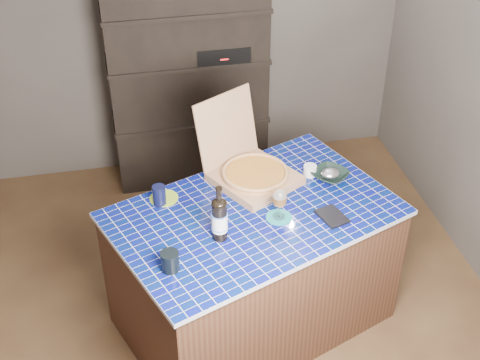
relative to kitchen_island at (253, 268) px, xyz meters
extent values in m
plane|color=brown|center=(-0.13, 0.20, -0.44)|extent=(3.50, 3.50, 0.00)
plane|color=#534E48|center=(-0.13, 1.95, 0.81)|extent=(3.50, 0.00, 3.50)
cube|color=black|center=(-0.13, 1.73, 0.46)|extent=(1.20, 0.40, 1.80)
cube|color=black|center=(0.12, 1.68, 0.69)|extent=(0.40, 0.32, 0.12)
cube|color=#4B2F1D|center=(0.00, 0.00, -0.02)|extent=(1.80, 1.47, 0.84)
cube|color=#051855|center=(0.00, 0.00, 0.42)|extent=(1.85, 1.52, 0.03)
cube|color=#AA7B57|center=(0.07, 0.28, 0.46)|extent=(0.60, 0.60, 0.05)
cube|color=#AA7B57|center=(-0.06, 0.51, 0.70)|extent=(0.43, 0.30, 0.43)
cylinder|color=#AC7847|center=(0.07, 0.28, 0.49)|extent=(0.40, 0.40, 0.01)
cylinder|color=maroon|center=(0.07, 0.28, 0.50)|extent=(0.35, 0.35, 0.01)
torus|color=#AC7847|center=(0.07, 0.28, 0.51)|extent=(0.41, 0.41, 0.02)
cylinder|color=black|center=(-0.23, -0.18, 0.55)|extent=(0.08, 0.08, 0.23)
ellipsoid|color=black|center=(-0.23, -0.18, 0.67)|extent=(0.08, 0.08, 0.05)
cylinder|color=black|center=(-0.23, -0.18, 0.73)|extent=(0.03, 0.03, 0.09)
cylinder|color=white|center=(-0.23, -0.18, 0.54)|extent=(0.09, 0.09, 0.11)
cylinder|color=#4072DB|center=(-0.23, -0.18, 0.51)|extent=(0.09, 0.09, 0.01)
cylinder|color=#4072DB|center=(-0.23, -0.18, 0.60)|extent=(0.09, 0.09, 0.01)
cylinder|color=#187E81|center=(0.13, -0.08, 0.44)|extent=(0.15, 0.15, 0.01)
cylinder|color=white|center=(0.13, -0.08, 0.44)|extent=(0.07, 0.07, 0.01)
cylinder|color=white|center=(0.13, -0.08, 0.49)|extent=(0.01, 0.01, 0.08)
ellipsoid|color=white|center=(0.13, -0.08, 0.57)|extent=(0.08, 0.08, 0.11)
cylinder|color=#BD731E|center=(0.13, -0.08, 0.56)|extent=(0.07, 0.07, 0.05)
cylinder|color=white|center=(0.13, -0.08, 0.59)|extent=(0.07, 0.07, 0.02)
cylinder|color=black|center=(-0.53, -0.38, 0.49)|extent=(0.10, 0.10, 0.11)
cube|color=black|center=(0.42, -0.14, 0.44)|extent=(0.18, 0.21, 0.01)
imported|color=black|center=(0.53, 0.22, 0.46)|extent=(0.30, 0.30, 0.05)
ellipsoid|color=silver|center=(0.53, 0.22, 0.48)|extent=(0.12, 0.10, 0.06)
cylinder|color=white|center=(0.42, 0.29, 0.47)|extent=(0.08, 0.08, 0.07)
cylinder|color=black|center=(-0.52, 0.19, 0.50)|extent=(0.08, 0.08, 0.12)
cylinder|color=#8CB126|center=(-0.49, 0.23, 0.44)|extent=(0.17, 0.17, 0.01)
camera|label=1|loc=(-0.70, -2.92, 2.80)|focal=50.00mm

